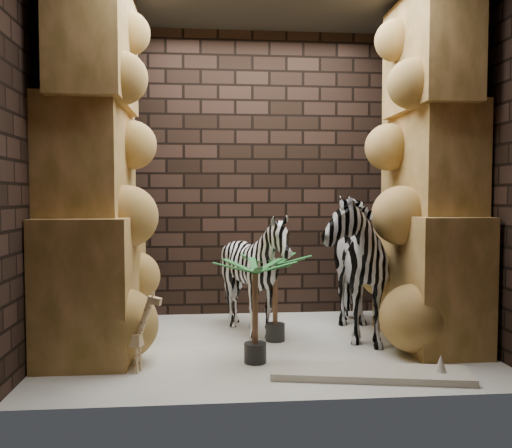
{
  "coord_description": "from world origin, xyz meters",
  "views": [
    {
      "loc": [
        -0.48,
        -4.47,
        1.26
      ],
      "look_at": [
        -0.06,
        0.15,
        1.02
      ],
      "focal_mm": 37.8,
      "sensor_mm": 36.0,
      "label": 1
    }
  ],
  "objects": [
    {
      "name": "rock_pillar_right",
      "position": [
        1.42,
        0.0,
        1.5
      ],
      "size": [
        0.58,
        1.25,
        3.0
      ],
      "primitive_type": null,
      "color": "#DFA662",
      "rests_on": "floor"
    },
    {
      "name": "wall_left",
      "position": [
        -1.75,
        0.0,
        1.5
      ],
      "size": [
        0.0,
        3.0,
        3.0
      ],
      "primitive_type": "plane",
      "rotation": [
        1.57,
        0.0,
        1.57
      ],
      "color": "black",
      "rests_on": "ground"
    },
    {
      "name": "surfboard",
      "position": [
        0.65,
        -0.86,
        0.03
      ],
      "size": [
        1.41,
        0.58,
        0.05
      ],
      "primitive_type": "cube",
      "rotation": [
        0.0,
        0.0,
        -0.19
      ],
      "color": "beige",
      "rests_on": "floor"
    },
    {
      "name": "wall_back",
      "position": [
        0.0,
        1.25,
        1.5
      ],
      "size": [
        3.5,
        0.0,
        3.5
      ],
      "primitive_type": "plane",
      "rotation": [
        1.57,
        0.0,
        0.0
      ],
      "color": "black",
      "rests_on": "ground"
    },
    {
      "name": "wall_right",
      "position": [
        1.75,
        0.0,
        1.5
      ],
      "size": [
        0.0,
        3.0,
        3.0
      ],
      "primitive_type": "plane",
      "rotation": [
        1.57,
        0.0,
        -1.57
      ],
      "color": "black",
      "rests_on": "ground"
    },
    {
      "name": "zebra_left",
      "position": [
        -0.06,
        0.33,
        0.5
      ],
      "size": [
        1.24,
        1.36,
        1.01
      ],
      "primitive_type": "imported",
      "rotation": [
        0.0,
        0.0,
        -0.38
      ],
      "color": "white",
      "rests_on": "floor"
    },
    {
      "name": "zebra_right",
      "position": [
        0.77,
        0.27,
        0.75
      ],
      "size": [
        0.74,
        1.3,
        1.51
      ],
      "primitive_type": "imported",
      "rotation": [
        0.0,
        0.0,
        -0.04
      ],
      "color": "white",
      "rests_on": "floor"
    },
    {
      "name": "palm_front",
      "position": [
        0.11,
        0.13,
        0.39
      ],
      "size": [
        0.36,
        0.36,
        0.77
      ],
      "primitive_type": null,
      "color": "#1C5D29",
      "rests_on": "floor"
    },
    {
      "name": "floor",
      "position": [
        0.0,
        0.0,
        0.0
      ],
      "size": [
        3.5,
        3.5,
        0.0
      ],
      "primitive_type": "plane",
      "color": "#ECE9CF",
      "rests_on": "ground"
    },
    {
      "name": "wall_front",
      "position": [
        0.0,
        -1.25,
        1.5
      ],
      "size": [
        3.5,
        0.0,
        3.5
      ],
      "primitive_type": "plane",
      "rotation": [
        -1.57,
        0.0,
        0.0
      ],
      "color": "black",
      "rests_on": "ground"
    },
    {
      "name": "giraffe_toy",
      "position": [
        -1.05,
        -0.59,
        0.3
      ],
      "size": [
        0.32,
        0.19,
        0.6
      ],
      "primitive_type": null,
      "rotation": [
        0.0,
        0.0,
        -0.3
      ],
      "color": "#E7C489",
      "rests_on": "floor"
    },
    {
      "name": "rock_pillar_left",
      "position": [
        -1.4,
        0.0,
        1.5
      ],
      "size": [
        0.68,
        1.3,
        3.0
      ],
      "primitive_type": null,
      "color": "#DFA662",
      "rests_on": "floor"
    },
    {
      "name": "palm_back",
      "position": [
        -0.12,
        -0.47,
        0.4
      ],
      "size": [
        0.36,
        0.36,
        0.79
      ],
      "primitive_type": null,
      "color": "#1C5D29",
      "rests_on": "floor"
    }
  ]
}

